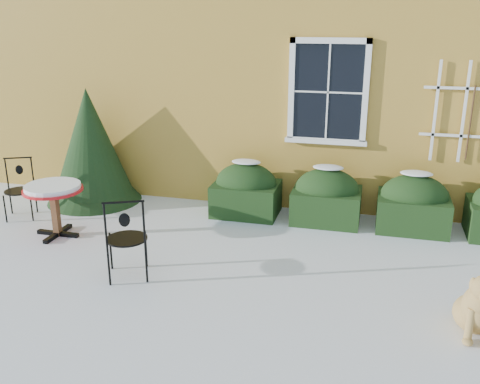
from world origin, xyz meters
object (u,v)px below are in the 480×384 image
(patio_chair_near, at_px, (126,238))
(evergreen_shrub, at_px, (91,157))
(bistro_table, at_px, (53,193))
(dog, at_px, (479,308))
(patio_chair_far, at_px, (19,188))

(patio_chair_near, bearing_deg, evergreen_shrub, -78.01)
(evergreen_shrub, relative_size, bistro_table, 2.30)
(dog, bearing_deg, bistro_table, 172.29)
(bistro_table, bearing_deg, evergreen_shrub, 99.29)
(patio_chair_far, bearing_deg, patio_chair_near, -55.13)
(patio_chair_near, bearing_deg, bistro_table, -55.07)
(evergreen_shrub, bearing_deg, bistro_table, -80.71)
(patio_chair_near, distance_m, patio_chair_far, 3.02)
(evergreen_shrub, relative_size, dog, 2.35)
(evergreen_shrub, height_order, bistro_table, evergreen_shrub)
(bistro_table, bearing_deg, dog, -12.24)
(evergreen_shrub, relative_size, patio_chair_near, 1.84)
(bistro_table, relative_size, patio_chair_far, 0.90)
(patio_chair_far, bearing_deg, bistro_table, -54.39)
(patio_chair_far, relative_size, dog, 1.14)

